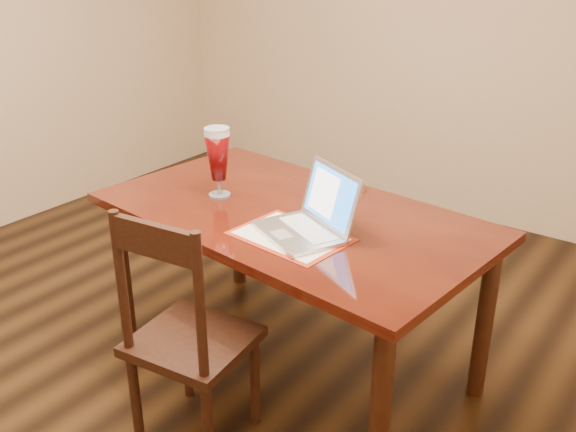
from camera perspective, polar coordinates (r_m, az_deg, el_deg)
The scene contains 3 objects.
ground at distance 3.28m, azimuth -8.22°, elevation -12.63°, with size 5.00×5.00×0.00m, color black.
dining_table at distance 2.87m, azimuth 0.11°, elevation -1.15°, with size 1.82×1.14×1.14m.
dining_chair at distance 2.58m, azimuth -8.99°, elevation -10.67°, with size 0.49×0.47×1.04m.
Camera 1 is at (1.92, -1.83, 1.93)m, focal length 40.00 mm.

